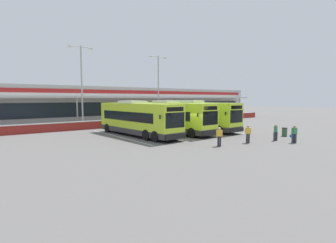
{
  "coord_description": "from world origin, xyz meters",
  "views": [
    {
      "loc": [
        -18.61,
        -18.79,
        4.01
      ],
      "look_at": [
        -2.05,
        3.0,
        1.6
      ],
      "focal_mm": 27.95,
      "sensor_mm": 36.0,
      "label": 1
    }
  ],
  "objects_px": {
    "coach_bus_left_centre": "(171,117)",
    "pedestrian_child": "(219,136)",
    "litter_bin": "(285,132)",
    "coach_bus_leftmost": "(138,119)",
    "pedestrian_near_bin": "(276,132)",
    "lamp_post_west": "(82,82)",
    "lamp_post_centre": "(158,85)",
    "pedestrian_in_dark_coat": "(248,133)",
    "coach_bus_centre": "(196,116)",
    "pedestrian_with_handbag": "(294,134)"
  },
  "relations": [
    {
      "from": "coach_bus_left_centre",
      "to": "pedestrian_child",
      "type": "height_order",
      "value": "coach_bus_left_centre"
    },
    {
      "from": "litter_bin",
      "to": "coach_bus_leftmost",
      "type": "bearing_deg",
      "value": 140.91
    },
    {
      "from": "pedestrian_child",
      "to": "pedestrian_near_bin",
      "type": "xyz_separation_m",
      "value": [
        6.51,
        -1.26,
        0.0
      ]
    },
    {
      "from": "pedestrian_child",
      "to": "litter_bin",
      "type": "relative_size",
      "value": 1.74
    },
    {
      "from": "lamp_post_west",
      "to": "lamp_post_centre",
      "type": "relative_size",
      "value": 1.0
    },
    {
      "from": "pedestrian_in_dark_coat",
      "to": "pedestrian_near_bin",
      "type": "distance_m",
      "value": 3.31
    },
    {
      "from": "coach_bus_left_centre",
      "to": "pedestrian_near_bin",
      "type": "relative_size",
      "value": 7.58
    },
    {
      "from": "coach_bus_centre",
      "to": "lamp_post_centre",
      "type": "xyz_separation_m",
      "value": [
        2.22,
        11.52,
        4.5
      ]
    },
    {
      "from": "pedestrian_in_dark_coat",
      "to": "lamp_post_west",
      "type": "height_order",
      "value": "lamp_post_west"
    },
    {
      "from": "pedestrian_child",
      "to": "litter_bin",
      "type": "height_order",
      "value": "pedestrian_child"
    },
    {
      "from": "pedestrian_with_handbag",
      "to": "lamp_post_west",
      "type": "relative_size",
      "value": 0.15
    },
    {
      "from": "coach_bus_left_centre",
      "to": "lamp_post_centre",
      "type": "height_order",
      "value": "lamp_post_centre"
    },
    {
      "from": "coach_bus_leftmost",
      "to": "coach_bus_centre",
      "type": "relative_size",
      "value": 1.0
    },
    {
      "from": "lamp_post_centre",
      "to": "litter_bin",
      "type": "bearing_deg",
      "value": -86.27
    },
    {
      "from": "pedestrian_with_handbag",
      "to": "lamp_post_west",
      "type": "bearing_deg",
      "value": 115.1
    },
    {
      "from": "pedestrian_in_dark_coat",
      "to": "lamp_post_centre",
      "type": "bearing_deg",
      "value": 76.26
    },
    {
      "from": "coach_bus_centre",
      "to": "coach_bus_leftmost",
      "type": "bearing_deg",
      "value": 179.43
    },
    {
      "from": "litter_bin",
      "to": "pedestrian_with_handbag",
      "type": "bearing_deg",
      "value": -140.95
    },
    {
      "from": "coach_bus_leftmost",
      "to": "pedestrian_with_handbag",
      "type": "height_order",
      "value": "coach_bus_leftmost"
    },
    {
      "from": "pedestrian_near_bin",
      "to": "litter_bin",
      "type": "height_order",
      "value": "pedestrian_near_bin"
    },
    {
      "from": "coach_bus_left_centre",
      "to": "pedestrian_near_bin",
      "type": "height_order",
      "value": "coach_bus_left_centre"
    },
    {
      "from": "pedestrian_with_handbag",
      "to": "litter_bin",
      "type": "xyz_separation_m",
      "value": [
        3.35,
        2.72,
        -0.39
      ]
    },
    {
      "from": "pedestrian_with_handbag",
      "to": "pedestrian_near_bin",
      "type": "relative_size",
      "value": 1.0
    },
    {
      "from": "pedestrian_near_bin",
      "to": "lamp_post_centre",
      "type": "bearing_deg",
      "value": 84.76
    },
    {
      "from": "pedestrian_near_bin",
      "to": "lamp_post_centre",
      "type": "height_order",
      "value": "lamp_post_centre"
    },
    {
      "from": "lamp_post_centre",
      "to": "coach_bus_left_centre",
      "type": "bearing_deg",
      "value": -118.76
    },
    {
      "from": "lamp_post_west",
      "to": "pedestrian_near_bin",
      "type": "bearing_deg",
      "value": -63.35
    },
    {
      "from": "coach_bus_leftmost",
      "to": "pedestrian_with_handbag",
      "type": "bearing_deg",
      "value": -55.01
    },
    {
      "from": "pedestrian_near_bin",
      "to": "coach_bus_left_centre",
      "type": "bearing_deg",
      "value": 111.66
    },
    {
      "from": "coach_bus_left_centre",
      "to": "pedestrian_in_dark_coat",
      "type": "distance_m",
      "value": 10.09
    },
    {
      "from": "coach_bus_leftmost",
      "to": "pedestrian_child",
      "type": "relative_size",
      "value": 7.58
    },
    {
      "from": "coach_bus_centre",
      "to": "pedestrian_near_bin",
      "type": "height_order",
      "value": "coach_bus_centre"
    },
    {
      "from": "coach_bus_centre",
      "to": "pedestrian_child",
      "type": "xyz_separation_m",
      "value": [
        -6.34,
        -9.53,
        -0.91
      ]
    },
    {
      "from": "pedestrian_in_dark_coat",
      "to": "pedestrian_child",
      "type": "distance_m",
      "value": 3.32
    },
    {
      "from": "pedestrian_near_bin",
      "to": "litter_bin",
      "type": "distance_m",
      "value": 3.6
    },
    {
      "from": "coach_bus_leftmost",
      "to": "litter_bin",
      "type": "relative_size",
      "value": 13.2
    },
    {
      "from": "coach_bus_leftmost",
      "to": "pedestrian_near_bin",
      "type": "bearing_deg",
      "value": -51.2
    },
    {
      "from": "coach_bus_centre",
      "to": "lamp_post_west",
      "type": "bearing_deg",
      "value": 134.41
    },
    {
      "from": "pedestrian_with_handbag",
      "to": "pedestrian_child",
      "type": "distance_m",
      "value": 7.24
    },
    {
      "from": "pedestrian_child",
      "to": "coach_bus_centre",
      "type": "bearing_deg",
      "value": 56.38
    },
    {
      "from": "pedestrian_child",
      "to": "lamp_post_west",
      "type": "height_order",
      "value": "lamp_post_west"
    },
    {
      "from": "coach_bus_left_centre",
      "to": "pedestrian_in_dark_coat",
      "type": "bearing_deg",
      "value": -83.92
    },
    {
      "from": "pedestrian_in_dark_coat",
      "to": "pedestrian_child",
      "type": "height_order",
      "value": "same"
    },
    {
      "from": "lamp_post_centre",
      "to": "pedestrian_in_dark_coat",
      "type": "bearing_deg",
      "value": -103.74
    },
    {
      "from": "coach_bus_centre",
      "to": "lamp_post_west",
      "type": "distance_m",
      "value": 16.02
    },
    {
      "from": "coach_bus_left_centre",
      "to": "coach_bus_centre",
      "type": "xyz_separation_m",
      "value": [
        4.11,
        0.01,
        0.0
      ]
    },
    {
      "from": "pedestrian_with_handbag",
      "to": "lamp_post_west",
      "type": "height_order",
      "value": "lamp_post_west"
    },
    {
      "from": "pedestrian_with_handbag",
      "to": "coach_bus_left_centre",
      "type": "bearing_deg",
      "value": 109.22
    },
    {
      "from": "coach_bus_leftmost",
      "to": "lamp_post_west",
      "type": "height_order",
      "value": "lamp_post_west"
    },
    {
      "from": "pedestrian_in_dark_coat",
      "to": "pedestrian_near_bin",
      "type": "xyz_separation_m",
      "value": [
        3.22,
        -0.78,
        0.0
      ]
    }
  ]
}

